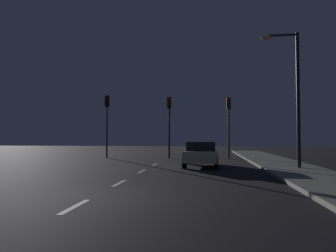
{
  "coord_description": "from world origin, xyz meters",
  "views": [
    {
      "loc": [
        3.18,
        -8.27,
        1.69
      ],
      "look_at": [
        0.34,
        13.95,
        2.5
      ],
      "focal_mm": 32.52,
      "sensor_mm": 36.0,
      "label": 1
    }
  ],
  "objects_px": {
    "traffic_signal_right": "(229,116)",
    "street_lamp_right": "(292,87)",
    "traffic_signal_left": "(107,114)",
    "car_stopped_ahead": "(201,154)",
    "traffic_signal_center": "(169,115)"
  },
  "relations": [
    {
      "from": "traffic_signal_center",
      "to": "car_stopped_ahead",
      "type": "xyz_separation_m",
      "value": [
        2.65,
        -6.36,
        -2.69
      ]
    },
    {
      "from": "car_stopped_ahead",
      "to": "street_lamp_right",
      "type": "height_order",
      "value": "street_lamp_right"
    },
    {
      "from": "traffic_signal_center",
      "to": "street_lamp_right",
      "type": "height_order",
      "value": "street_lamp_right"
    },
    {
      "from": "traffic_signal_left",
      "to": "car_stopped_ahead",
      "type": "bearing_deg",
      "value": -39.31
    },
    {
      "from": "traffic_signal_center",
      "to": "car_stopped_ahead",
      "type": "height_order",
      "value": "traffic_signal_center"
    },
    {
      "from": "traffic_signal_left",
      "to": "street_lamp_right",
      "type": "height_order",
      "value": "street_lamp_right"
    },
    {
      "from": "traffic_signal_left",
      "to": "car_stopped_ahead",
      "type": "relative_size",
      "value": 1.27
    },
    {
      "from": "street_lamp_right",
      "to": "car_stopped_ahead",
      "type": "bearing_deg",
      "value": 162.71
    },
    {
      "from": "car_stopped_ahead",
      "to": "street_lamp_right",
      "type": "relative_size",
      "value": 0.57
    },
    {
      "from": "traffic_signal_left",
      "to": "traffic_signal_center",
      "type": "relative_size",
      "value": 1.04
    },
    {
      "from": "traffic_signal_left",
      "to": "traffic_signal_center",
      "type": "distance_m",
      "value": 5.12
    },
    {
      "from": "traffic_signal_right",
      "to": "street_lamp_right",
      "type": "bearing_deg",
      "value": -71.38
    },
    {
      "from": "traffic_signal_left",
      "to": "car_stopped_ahead",
      "type": "distance_m",
      "value": 10.43
    },
    {
      "from": "traffic_signal_center",
      "to": "traffic_signal_left",
      "type": "bearing_deg",
      "value": 180.0
    },
    {
      "from": "traffic_signal_left",
      "to": "street_lamp_right",
      "type": "relative_size",
      "value": 0.72
    }
  ]
}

